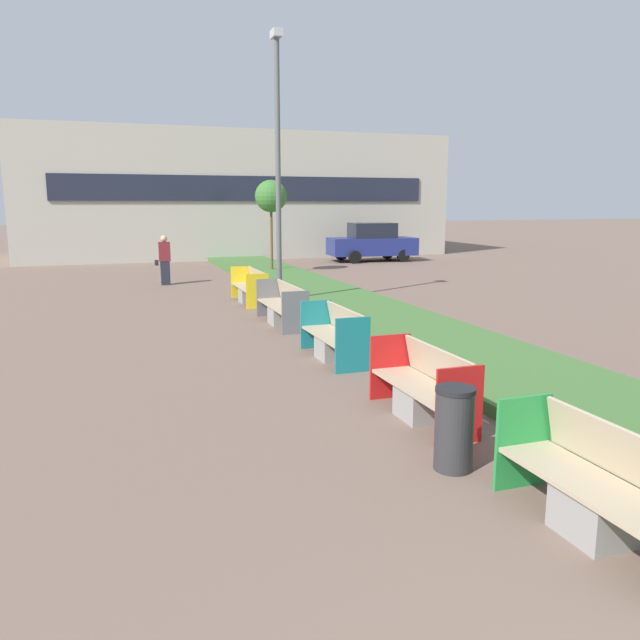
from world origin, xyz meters
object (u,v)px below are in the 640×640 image
(bench_red_frame, at_px, (423,392))
(litter_bin, at_px, (454,428))
(bench_yellow_frame, at_px, (250,290))
(sapling_tree_far, at_px, (271,197))
(bench_teal_frame, at_px, (335,340))
(bench_green_frame, at_px, (600,495))
(bench_grey_frame, at_px, (283,308))
(pedestrian_walking, at_px, (165,260))
(parked_car_distant, at_px, (372,242))
(street_lamp_post, at_px, (278,159))

(bench_red_frame, height_order, litter_bin, bench_red_frame)
(bench_yellow_frame, height_order, sapling_tree_far, sapling_tree_far)
(bench_red_frame, height_order, bench_teal_frame, same)
(bench_green_frame, distance_m, bench_grey_frame, 10.00)
(bench_green_frame, distance_m, pedestrian_walking, 18.34)
(bench_green_frame, height_order, litter_bin, bench_green_frame)
(bench_green_frame, distance_m, bench_red_frame, 3.13)
(bench_green_frame, xyz_separation_m, sapling_tree_far, (2.47, 20.47, 2.68))
(bench_green_frame, relative_size, parked_car_distant, 0.47)
(sapling_tree_far, bearing_deg, bench_teal_frame, -100.00)
(bench_teal_frame, relative_size, bench_grey_frame, 0.82)
(bench_yellow_frame, bearing_deg, pedestrian_walking, 111.95)
(bench_teal_frame, xyz_separation_m, sapling_tree_far, (2.47, 13.99, 2.68))
(bench_grey_frame, bearing_deg, pedestrian_walking, 103.23)
(sapling_tree_far, height_order, pedestrian_walking, sapling_tree_far)
(bench_yellow_frame, xyz_separation_m, pedestrian_walking, (-1.93, 4.80, 0.50))
(bench_green_frame, height_order, pedestrian_walking, pedestrian_walking)
(bench_yellow_frame, relative_size, parked_car_distant, 0.49)
(pedestrian_walking, relative_size, parked_car_distant, 0.39)
(bench_grey_frame, xyz_separation_m, street_lamp_post, (0.61, 2.53, 3.58))
(bench_teal_frame, height_order, parked_car_distant, parked_car_distant)
(sapling_tree_far, bearing_deg, bench_grey_frame, -103.23)
(bench_teal_frame, xyz_separation_m, parked_car_distant, (8.49, 17.75, 0.55))
(bench_green_frame, relative_size, bench_teal_frame, 1.04)
(sapling_tree_far, bearing_deg, bench_yellow_frame, -109.32)
(bench_red_frame, bearing_deg, bench_grey_frame, 89.95)
(litter_bin, height_order, parked_car_distant, parked_car_distant)
(bench_grey_frame, distance_m, sapling_tree_far, 11.09)
(litter_bin, xyz_separation_m, street_lamp_post, (1.07, 10.93, 3.50))
(pedestrian_walking, bearing_deg, parked_car_distant, 29.91)
(bench_teal_frame, xyz_separation_m, street_lamp_post, (0.61, 6.04, 3.59))
(bench_grey_frame, bearing_deg, bench_red_frame, -90.05)
(parked_car_distant, bearing_deg, bench_yellow_frame, -123.11)
(street_lamp_post, distance_m, sapling_tree_far, 8.22)
(bench_green_frame, bearing_deg, bench_red_frame, 90.03)
(bench_green_frame, height_order, bench_yellow_frame, same)
(street_lamp_post, distance_m, pedestrian_walking, 6.97)
(bench_grey_frame, distance_m, street_lamp_post, 4.42)
(street_lamp_post, height_order, sapling_tree_far, street_lamp_post)
(parked_car_distant, bearing_deg, street_lamp_post, -118.86)
(bench_teal_frame, height_order, sapling_tree_far, sapling_tree_far)
(bench_yellow_frame, height_order, litter_bin, bench_yellow_frame)
(parked_car_distant, bearing_deg, pedestrian_walking, -145.03)
(bench_teal_frame, bearing_deg, street_lamp_post, 84.20)
(bench_red_frame, height_order, sapling_tree_far, sapling_tree_far)
(bench_red_frame, height_order, bench_grey_frame, same)
(bench_teal_frame, xyz_separation_m, bench_grey_frame, (0.01, 3.51, 0.01))
(bench_grey_frame, xyz_separation_m, pedestrian_walking, (-1.94, 8.24, 0.49))
(bench_green_frame, xyz_separation_m, street_lamp_post, (0.61, 12.52, 3.59))
(street_lamp_post, relative_size, sapling_tree_far, 1.93)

